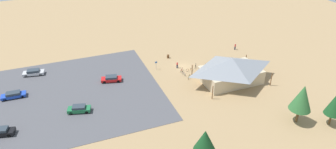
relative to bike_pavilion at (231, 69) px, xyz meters
name	(u,v)px	position (x,y,z in m)	size (l,w,h in m)	color
ground	(184,67)	(6.98, -10.09, -3.13)	(160.00, 160.00, 0.00)	#9E7F56
parking_lot_asphalt	(68,95)	(34.65, -7.43, -3.11)	(38.04, 33.27, 0.05)	#4C4C51
bike_pavilion	(231,69)	(0.00, 0.00, 0.00)	(14.82, 10.04, 5.71)	#C6B28E
trash_bin	(168,56)	(8.75, -16.09, -2.68)	(0.60, 0.60, 0.90)	brown
lot_sign	(156,64)	(13.70, -11.36, -1.72)	(0.56, 0.08, 2.20)	#99999E
pine_west	(205,141)	(17.00, 19.90, 1.33)	(3.38, 3.38, 6.33)	brown
pine_east	(302,98)	(-3.60, 17.06, 2.11)	(3.86, 3.86, 7.71)	brown
pine_far_west	(335,103)	(-8.64, 19.82, 1.44)	(3.00, 3.00, 6.88)	brown
bicycle_green_front_row	(189,77)	(8.09, -4.51, -2.76)	(1.20, 1.37, 0.86)	black
bicycle_teal_lone_east	(231,62)	(-4.66, -7.33, -2.74)	(0.48, 1.74, 0.84)	black
bicycle_orange_trailside	(189,70)	(6.64, -7.45, -2.74)	(1.83, 0.48, 0.87)	black
bicycle_white_mid_cluster	(224,61)	(-3.76, -8.84, -2.78)	(0.48, 1.67, 0.79)	black
bicycle_red_lone_west	(182,70)	(8.38, -8.13, -2.75)	(1.16, 1.32, 0.85)	black
bicycle_black_yard_center	(196,66)	(4.42, -8.70, -2.77)	(1.01, 1.47, 0.85)	black
bicycle_purple_by_bin	(207,64)	(1.29, -8.54, -2.75)	(1.70, 0.54, 0.81)	black
bicycle_silver_edge_north	(216,62)	(-1.27, -8.72, -2.74)	(1.63, 0.82, 0.87)	black
bicycle_blue_yard_front	(184,74)	(8.65, -6.33, -2.75)	(0.48, 1.68, 0.89)	black
car_silver_mid_lot	(33,72)	(41.28, -19.15, -2.41)	(4.90, 2.60, 1.35)	#BCBCC1
car_green_aisle_side	(79,109)	(33.19, -0.46, -2.39)	(4.60, 2.83, 1.39)	#1E6B3D
car_black_near_entry	(0,132)	(46.73, 1.40, -2.39)	(4.95, 2.81, 1.38)	black
car_blue_inner_stall	(13,95)	(45.17, -10.45, -2.44)	(4.81, 1.88, 1.28)	#1E42B2
car_red_back_corner	(111,79)	(24.98, -9.64, -2.42)	(4.81, 2.92, 1.32)	red
visitor_crossing_yard	(235,46)	(-10.23, -14.20, -2.18)	(0.39, 0.36, 1.82)	#2D3347
visitor_near_lot	(177,65)	(8.69, -10.15, -2.25)	(0.40, 0.40, 1.69)	#2D3347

